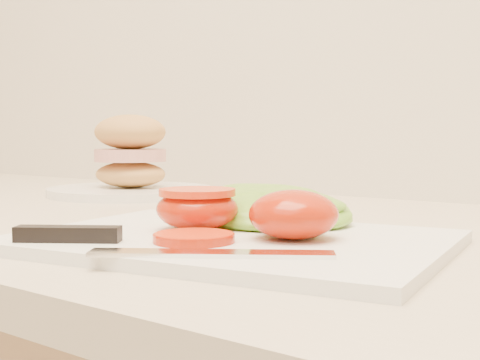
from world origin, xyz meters
The scene contains 8 objects.
cutting_board centered at (-0.23, 1.54, 0.94)m, with size 0.34×0.25×0.01m, color white.
tomato_half_dome centered at (-0.18, 1.56, 0.96)m, with size 0.07×0.07×0.04m, color red.
tomato_half_cut centered at (-0.27, 1.55, 0.96)m, with size 0.07×0.07×0.04m.
tomato_slice_0 centered at (-0.23, 1.50, 0.94)m, with size 0.06×0.06×0.01m, color #EF511D.
lettuce_leaf_0 centered at (-0.26, 1.61, 0.96)m, with size 0.16×0.11×0.03m, color #8FC133.
lettuce_leaf_1 centered at (-0.22, 1.62, 0.95)m, with size 0.11×0.08×0.02m, color #8FC133.
knife centered at (-0.26, 1.45, 0.94)m, with size 0.24×0.11×0.01m.
sandwich_plate centered at (-0.64, 1.81, 0.97)m, with size 0.25×0.25×0.12m.
Camera 1 is at (0.11, 1.12, 1.02)m, focal length 50.00 mm.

